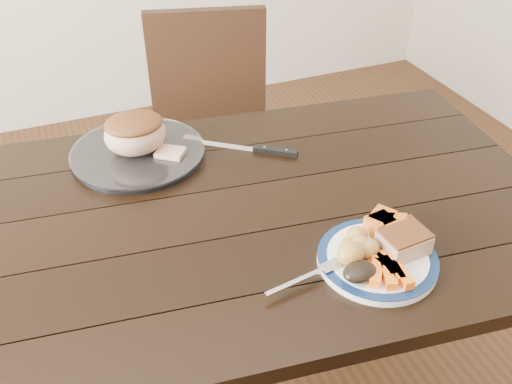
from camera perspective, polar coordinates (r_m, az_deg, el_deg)
name	(u,v)px	position (r m, az deg, el deg)	size (l,w,h in m)	color
dining_table	(222,242)	(1.39, -3.38, -5.03)	(1.70, 1.09, 0.75)	black
chair_far	(212,131)	(2.09, -4.42, 6.15)	(0.51, 0.52, 0.93)	black
dinner_plate	(377,260)	(1.22, 12.02, -6.66)	(0.25, 0.25, 0.02)	white
plate_rim	(378,257)	(1.21, 12.07, -6.37)	(0.25, 0.25, 0.02)	#0E2248
serving_platter	(138,154)	(1.55, -11.71, 3.74)	(0.34, 0.34, 0.02)	white
pork_slice	(403,243)	(1.22, 14.53, -4.91)	(0.09, 0.07, 0.04)	tan
roasted_potatoes	(357,247)	(1.19, 10.05, -5.42)	(0.10, 0.09, 0.05)	gold
carrot_batons	(388,270)	(1.17, 13.08, -7.64)	(0.08, 0.11, 0.02)	orange
pumpkin_wedges	(385,224)	(1.26, 12.78, -3.11)	(0.09, 0.09, 0.04)	orange
dark_mushroom	(360,272)	(1.15, 10.34, -7.88)	(0.07, 0.05, 0.03)	black
fork	(310,276)	(1.15, 5.39, -8.34)	(0.18, 0.05, 0.00)	silver
roast_joint	(135,134)	(1.52, -11.99, 5.65)	(0.16, 0.14, 0.10)	tan
cut_slice	(170,153)	(1.50, -8.56, 3.85)	(0.07, 0.06, 0.02)	tan
carving_knife	(261,149)	(1.54, 0.51, 4.27)	(0.27, 0.21, 0.01)	silver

